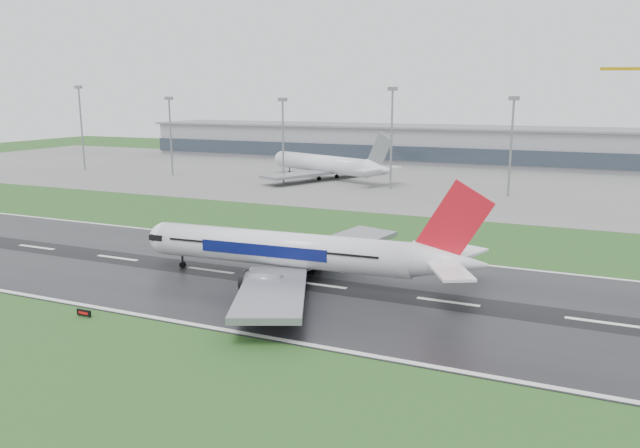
% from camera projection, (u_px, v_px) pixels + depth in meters
% --- Properties ---
extents(ground, '(520.00, 520.00, 0.00)m').
position_uv_depth(ground, '(118.00, 258.00, 110.30)').
color(ground, '#214B1B').
rests_on(ground, ground).
extents(runway, '(400.00, 45.00, 0.10)m').
position_uv_depth(runway, '(118.00, 258.00, 110.29)').
color(runway, black).
rests_on(runway, ground).
extents(apron, '(400.00, 130.00, 0.08)m').
position_uv_depth(apron, '(356.00, 176.00, 222.40)').
color(apron, slate).
rests_on(apron, ground).
extents(terminal, '(240.00, 36.00, 15.00)m').
position_uv_depth(terminal, '(402.00, 144.00, 274.67)').
color(terminal, gray).
rests_on(terminal, ground).
extents(main_airliner, '(59.14, 56.63, 16.54)m').
position_uv_depth(main_airliner, '(303.00, 230.00, 94.97)').
color(main_airliner, white).
rests_on(main_airliner, runway).
extents(parked_airliner, '(74.48, 72.42, 16.94)m').
position_uv_depth(parked_airliner, '(327.00, 155.00, 212.68)').
color(parked_airliner, silver).
rests_on(parked_airliner, apron).
extents(runway_sign, '(2.30, 0.28, 1.04)m').
position_uv_depth(runway_sign, '(84.00, 313.00, 81.05)').
color(runway_sign, black).
rests_on(runway_sign, ground).
extents(floodmast_0, '(0.64, 0.64, 31.49)m').
position_uv_depth(floodmast_0, '(82.00, 130.00, 237.86)').
color(floodmast_0, gray).
rests_on(floodmast_0, ground).
extents(floodmast_1, '(0.64, 0.64, 27.33)m').
position_uv_depth(floodmast_1, '(171.00, 138.00, 221.74)').
color(floodmast_1, gray).
rests_on(floodmast_1, ground).
extents(floodmast_2, '(0.64, 0.64, 27.00)m').
position_uv_depth(floodmast_2, '(283.00, 142.00, 203.85)').
color(floodmast_2, gray).
rests_on(floodmast_2, ground).
extents(floodmast_3, '(0.64, 0.64, 30.31)m').
position_uv_depth(floodmast_3, '(391.00, 141.00, 188.78)').
color(floodmast_3, gray).
rests_on(floodmast_3, ground).
extents(floodmast_4, '(0.64, 0.64, 27.55)m').
position_uv_depth(floodmast_4, '(511.00, 149.00, 175.09)').
color(floodmast_4, gray).
rests_on(floodmast_4, ground).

